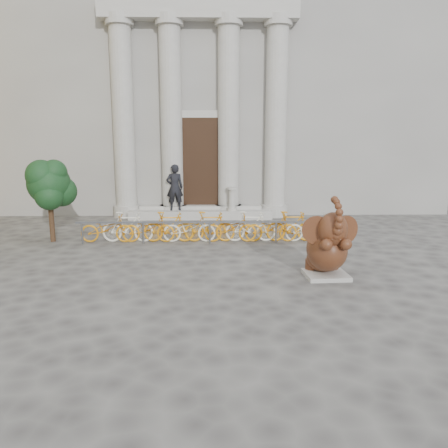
{
  "coord_description": "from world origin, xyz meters",
  "views": [
    {
      "loc": [
        0.6,
        -9.01,
        3.29
      ],
      "look_at": [
        0.84,
        2.3,
        1.1
      ],
      "focal_mm": 35.0,
      "sensor_mm": 36.0,
      "label": 1
    }
  ],
  "objects_px": {
    "elephant_statue": "(328,248)",
    "bike_rack": "(210,227)",
    "pedestrian": "(175,187)",
    "tree": "(50,185)"
  },
  "relations": [
    {
      "from": "bike_rack",
      "to": "elephant_statue",
      "type": "bearing_deg",
      "value": -53.26
    },
    {
      "from": "elephant_statue",
      "to": "pedestrian",
      "type": "relative_size",
      "value": 1.05
    },
    {
      "from": "tree",
      "to": "bike_rack",
      "type": "bearing_deg",
      "value": -1.45
    },
    {
      "from": "bike_rack",
      "to": "pedestrian",
      "type": "height_order",
      "value": "pedestrian"
    },
    {
      "from": "bike_rack",
      "to": "pedestrian",
      "type": "relative_size",
      "value": 4.43
    },
    {
      "from": "elephant_statue",
      "to": "bike_rack",
      "type": "bearing_deg",
      "value": 123.48
    },
    {
      "from": "elephant_statue",
      "to": "pedestrian",
      "type": "distance_m",
      "value": 9.24
    },
    {
      "from": "elephant_statue",
      "to": "pedestrian",
      "type": "bearing_deg",
      "value": 115.08
    },
    {
      "from": "bike_rack",
      "to": "pedestrian",
      "type": "distance_m",
      "value": 4.6
    },
    {
      "from": "elephant_statue",
      "to": "bike_rack",
      "type": "xyz_separation_m",
      "value": [
        -2.87,
        3.85,
        -0.23
      ]
    }
  ]
}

